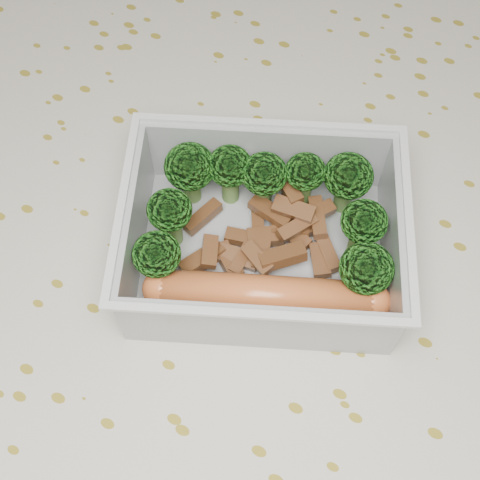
% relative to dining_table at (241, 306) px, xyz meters
% --- Properties ---
extents(ground_plane, '(4.00, 4.00, 0.00)m').
position_rel_dining_table_xyz_m(ground_plane, '(0.00, 0.00, -0.67)').
color(ground_plane, olive).
rests_on(ground_plane, ground).
extents(dining_table, '(1.40, 0.90, 0.75)m').
position_rel_dining_table_xyz_m(dining_table, '(0.00, 0.00, 0.00)').
color(dining_table, brown).
rests_on(dining_table, ground).
extents(tablecloth, '(1.46, 0.96, 0.19)m').
position_rel_dining_table_xyz_m(tablecloth, '(0.00, 0.00, 0.05)').
color(tablecloth, beige).
rests_on(tablecloth, dining_table).
extents(lunch_container, '(0.23, 0.21, 0.07)m').
position_rel_dining_table_xyz_m(lunch_container, '(0.01, 0.01, 0.11)').
color(lunch_container, silver).
rests_on(lunch_container, tablecloth).
extents(broccoli_florets, '(0.17, 0.14, 0.05)m').
position_rel_dining_table_xyz_m(broccoli_florets, '(0.01, 0.03, 0.13)').
color(broccoli_florets, '#608C3F').
rests_on(broccoli_florets, lunch_container).
extents(meat_pile, '(0.12, 0.10, 0.03)m').
position_rel_dining_table_xyz_m(meat_pile, '(0.01, 0.02, 0.10)').
color(meat_pile, brown).
rests_on(meat_pile, lunch_container).
extents(sausage, '(0.15, 0.08, 0.03)m').
position_rel_dining_table_xyz_m(sausage, '(0.03, -0.03, 0.11)').
color(sausage, '#D36731').
rests_on(sausage, lunch_container).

